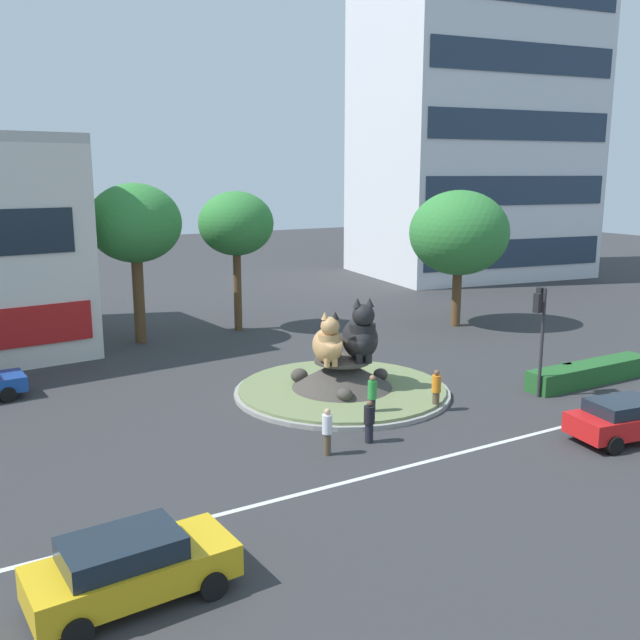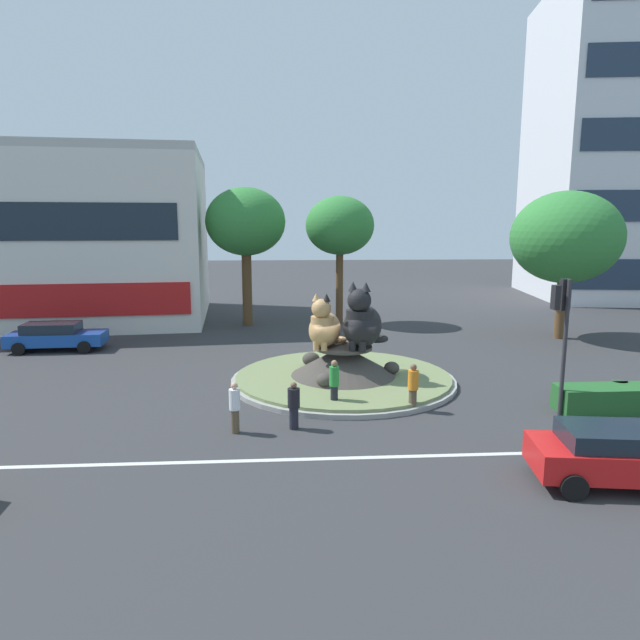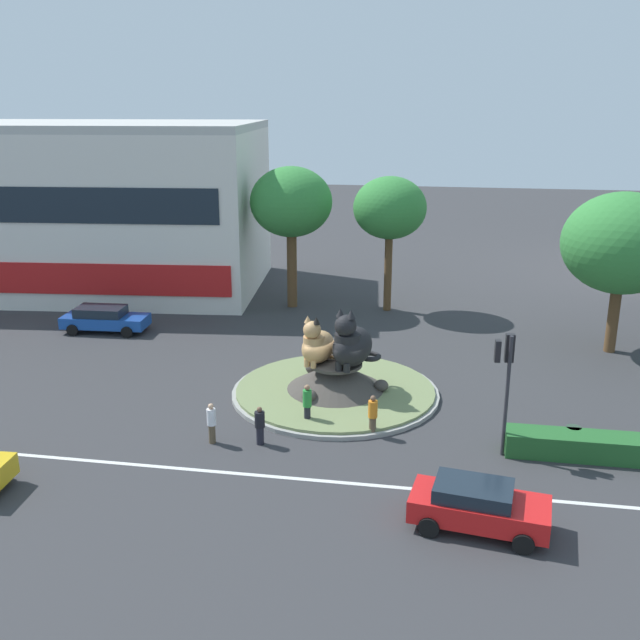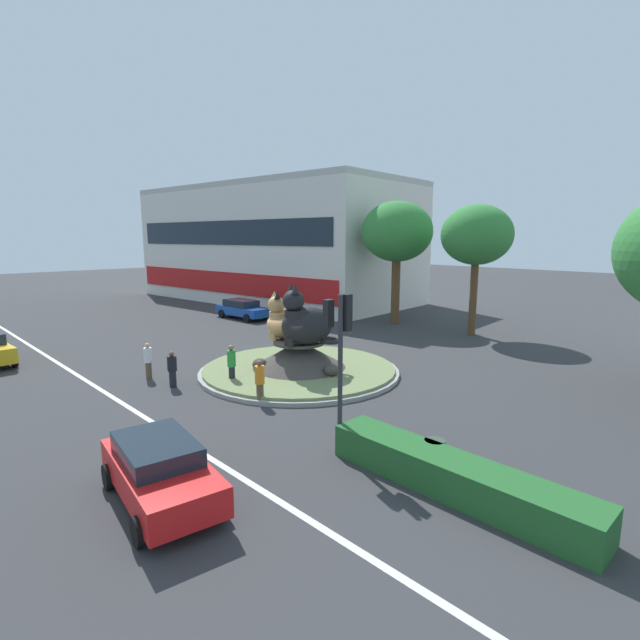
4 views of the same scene
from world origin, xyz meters
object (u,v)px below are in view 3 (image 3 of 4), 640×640
at_px(broadleaf_tree_behind_island, 291,203).
at_px(pedestrian_white_shirt, 212,422).
at_px(pedestrian_green_shirt, 307,404).
at_px(litter_bin, 573,438).
at_px(traffic_light_mast, 506,368).
at_px(third_tree_left, 623,244).
at_px(cat_statue_calico, 317,345).
at_px(cat_statue_black, 351,344).
at_px(shophouse_block, 55,206).
at_px(second_tree_near_tower, 390,209).
at_px(pedestrian_orange_shirt, 373,415).
at_px(pedestrian_black_shirt, 260,425).
at_px(parked_car_right, 478,505).
at_px(sedan_on_far_lane, 104,319).

bearing_deg(broadleaf_tree_behind_island, pedestrian_white_shirt, -87.54).
xyz_separation_m(pedestrian_green_shirt, litter_bin, (10.25, -0.39, -0.47)).
distance_m(traffic_light_mast, pedestrian_green_shirt, 8.02).
bearing_deg(third_tree_left, broadleaf_tree_behind_island, 163.03).
height_order(traffic_light_mast, third_tree_left, third_tree_left).
bearing_deg(third_tree_left, cat_statue_calico, -149.72).
height_order(cat_statue_calico, cat_statue_black, cat_statue_black).
xyz_separation_m(shophouse_block, pedestrian_white_shirt, (17.95, -21.60, -4.72)).
relative_size(second_tree_near_tower, pedestrian_orange_shirt, 4.88).
bearing_deg(broadleaf_tree_behind_island, cat_statue_calico, -73.80).
distance_m(second_tree_near_tower, litter_bin, 20.20).
bearing_deg(pedestrian_black_shirt, litter_bin, -12.37).
distance_m(pedestrian_green_shirt, litter_bin, 10.27).
bearing_deg(parked_car_right, cat_statue_black, 127.13).
xyz_separation_m(broadleaf_tree_behind_island, second_tree_near_tower, (6.01, 0.19, -0.23)).
bearing_deg(cat_statue_black, sedan_on_far_lane, -94.11).
distance_m(cat_statue_black, litter_bin, 9.69).
relative_size(traffic_light_mast, litter_bin, 5.18).
xyz_separation_m(traffic_light_mast, third_tree_left, (6.45, 12.54, 2.30)).
bearing_deg(shophouse_block, second_tree_near_tower, -11.28).
distance_m(sedan_on_far_lane, parked_car_right, 25.85).
bearing_deg(sedan_on_far_lane, broadleaf_tree_behind_island, 32.95).
relative_size(cat_statue_black, second_tree_near_tower, 0.33).
bearing_deg(broadleaf_tree_behind_island, sedan_on_far_lane, -143.98).
bearing_deg(pedestrian_white_shirt, parked_car_right, 66.43).
relative_size(pedestrian_white_shirt, litter_bin, 1.81).
relative_size(pedestrian_black_shirt, sedan_on_far_lane, 0.32).
relative_size(cat_statue_calico, parked_car_right, 0.52).
bearing_deg(cat_statue_black, third_tree_left, 144.75).
xyz_separation_m(pedestrian_black_shirt, pedestrian_white_shirt, (-1.84, -0.21, 0.06)).
distance_m(second_tree_near_tower, pedestrian_green_shirt, 17.97).
relative_size(traffic_light_mast, sedan_on_far_lane, 0.96).
xyz_separation_m(third_tree_left, pedestrian_white_shirt, (-17.28, -13.51, -4.86)).
distance_m(pedestrian_green_shirt, pedestrian_orange_shirt, 2.75).
distance_m(traffic_light_mast, pedestrian_black_shirt, 9.40).
xyz_separation_m(shophouse_block, second_tree_near_tower, (23.14, -2.37, 0.75)).
xyz_separation_m(parked_car_right, litter_bin, (3.75, 5.94, -0.35)).
bearing_deg(sedan_on_far_lane, parked_car_right, -42.21).
bearing_deg(third_tree_left, pedestrian_green_shirt, -140.98).
distance_m(traffic_light_mast, parked_car_right, 5.84).
bearing_deg(pedestrian_black_shirt, cat_statue_calico, 55.10).
relative_size(broadleaf_tree_behind_island, sedan_on_far_lane, 1.81).
distance_m(shophouse_block, broadleaf_tree_behind_island, 17.35).
height_order(cat_statue_black, pedestrian_black_shirt, cat_statue_black).
bearing_deg(shophouse_block, cat_statue_calico, -43.12).
bearing_deg(parked_car_right, litter_bin, 66.03).
height_order(broadleaf_tree_behind_island, pedestrian_orange_shirt, broadleaf_tree_behind_island).
distance_m(shophouse_block, pedestrian_black_shirt, 29.53).
distance_m(cat_statue_calico, pedestrian_black_shirt, 5.46).
distance_m(shophouse_block, second_tree_near_tower, 23.27).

